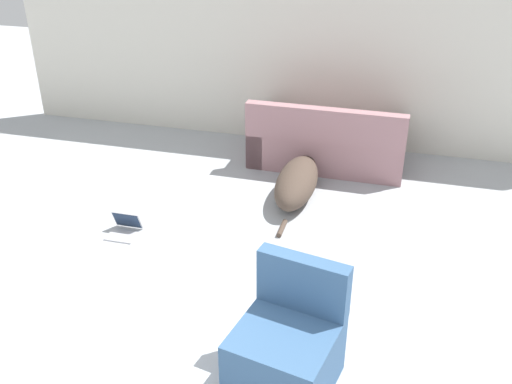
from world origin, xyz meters
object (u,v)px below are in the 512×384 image
at_px(dog, 298,180).
at_px(book_blue, 283,305).
at_px(couch, 328,143).
at_px(laptop_open, 125,227).
at_px(cat, 293,265).
at_px(side_chair, 287,348).

bearing_deg(dog, book_blue, -172.19).
bearing_deg(couch, laptop_open, 52.46).
bearing_deg(laptop_open, dog, 39.09).
distance_m(cat, laptop_open, 1.73).
relative_size(cat, book_blue, 2.23).
bearing_deg(dog, couch, -11.77).
height_order(couch, laptop_open, couch).
height_order(dog, book_blue, dog).
xyz_separation_m(dog, cat, (0.25, -1.42, -0.12)).
height_order(cat, side_chair, side_chair).
relative_size(couch, laptop_open, 6.24).
bearing_deg(laptop_open, book_blue, -22.02).
distance_m(couch, dog, 0.91).
bearing_deg(couch, cat, 92.29).
bearing_deg(dog, laptop_open, 129.45).
relative_size(cat, laptop_open, 1.79).
bearing_deg(side_chair, laptop_open, 154.56).
relative_size(dog, cat, 3.09).
bearing_deg(book_blue, laptop_open, 158.46).
height_order(cat, laptop_open, laptop_open).
bearing_deg(cat, dog, -153.44).
distance_m(dog, side_chair, 2.70).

